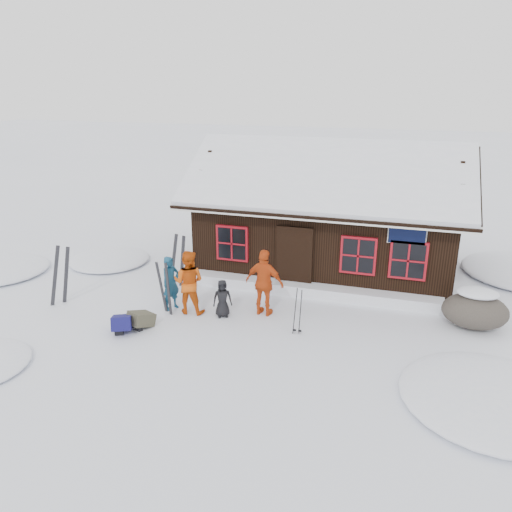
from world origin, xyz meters
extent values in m
plane|color=white|center=(0.00, 0.00, 0.00)|extent=(120.00, 120.00, 0.00)
cube|color=black|center=(1.50, 5.00, 1.25)|extent=(8.00, 5.00, 2.50)
cube|color=black|center=(1.50, 3.52, 3.35)|extent=(8.90, 3.14, 1.88)
cube|color=black|center=(1.50, 6.47, 3.35)|extent=(8.90, 3.14, 1.88)
cube|color=white|center=(1.50, 3.52, 3.49)|extent=(8.72, 3.07, 1.86)
cube|color=white|center=(1.50, 6.47, 3.49)|extent=(8.72, 3.07, 1.86)
cube|color=white|center=(1.50, 5.00, 4.22)|extent=(8.81, 0.22, 0.14)
cube|color=silver|center=(1.50, 2.05, 2.48)|extent=(8.90, 0.10, 0.20)
cube|color=black|center=(0.90, 2.45, 1.00)|extent=(1.00, 0.10, 2.00)
cube|color=black|center=(4.10, 2.42, 2.15)|extent=(1.00, 0.06, 0.60)
cube|color=maroon|center=(-1.10, 2.44, 1.35)|extent=(1.04, 0.10, 1.14)
cube|color=black|center=(-1.10, 2.40, 1.35)|extent=(0.90, 0.04, 1.00)
cube|color=maroon|center=(2.80, 2.44, 1.35)|extent=(1.04, 0.10, 1.14)
cube|color=black|center=(2.80, 2.40, 1.35)|extent=(0.90, 0.04, 1.00)
cube|color=maroon|center=(4.20, 2.44, 1.35)|extent=(1.04, 0.10, 1.14)
cube|color=black|center=(4.20, 2.40, 1.35)|extent=(0.90, 0.04, 1.00)
cube|color=white|center=(1.50, 2.25, 0.17)|extent=(7.60, 0.60, 0.35)
ellipsoid|color=white|center=(-6.00, 3.00, 0.00)|extent=(2.80, 2.80, 0.34)
ellipsoid|color=white|center=(6.00, -2.00, 0.00)|extent=(3.60, 3.60, 0.43)
ellipsoid|color=white|center=(-9.00, 1.00, 0.00)|extent=(3.20, 3.20, 0.38)
imported|color=navy|center=(-2.12, 0.14, 0.78)|extent=(0.58, 0.67, 1.56)
imported|color=#D0500E|center=(-1.54, 0.09, 0.91)|extent=(0.94, 0.76, 1.82)
imported|color=#CB4614|center=(0.50, 0.56, 0.95)|extent=(1.16, 0.61, 1.89)
imported|color=black|center=(-0.56, 0.11, 0.53)|extent=(0.62, 0.53, 1.07)
ellipsoid|color=#504840|center=(5.99, 1.47, 0.46)|extent=(1.67, 1.25, 0.92)
ellipsoid|color=white|center=(5.99, 1.47, 0.86)|extent=(1.05, 0.76, 0.23)
cube|color=black|center=(-5.43, -0.55, 0.87)|extent=(0.34, 0.38, 1.82)
cube|color=black|center=(-5.16, -0.42, 0.87)|extent=(0.49, 0.08, 1.82)
cube|color=black|center=(-2.29, -0.09, 0.71)|extent=(0.29, 0.08, 1.53)
cube|color=black|center=(-2.05, -0.16, 0.71)|extent=(0.24, 0.18, 1.53)
cube|color=black|center=(-2.79, 1.68, 0.84)|extent=(0.34, 0.17, 1.77)
cube|color=black|center=(-2.50, 1.70, 0.84)|extent=(0.35, 0.14, 1.77)
cylinder|color=black|center=(1.55, -0.25, 0.60)|extent=(0.09, 0.11, 1.28)
cylinder|color=black|center=(1.69, -0.25, 0.60)|extent=(0.09, 0.11, 1.28)
cube|color=#141351|center=(-2.72, -1.52, 0.18)|extent=(0.73, 0.80, 0.35)
cube|color=#454231|center=(-2.37, -1.16, 0.17)|extent=(0.67, 0.75, 0.34)
camera|label=1|loc=(4.01, -11.53, 6.16)|focal=35.00mm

